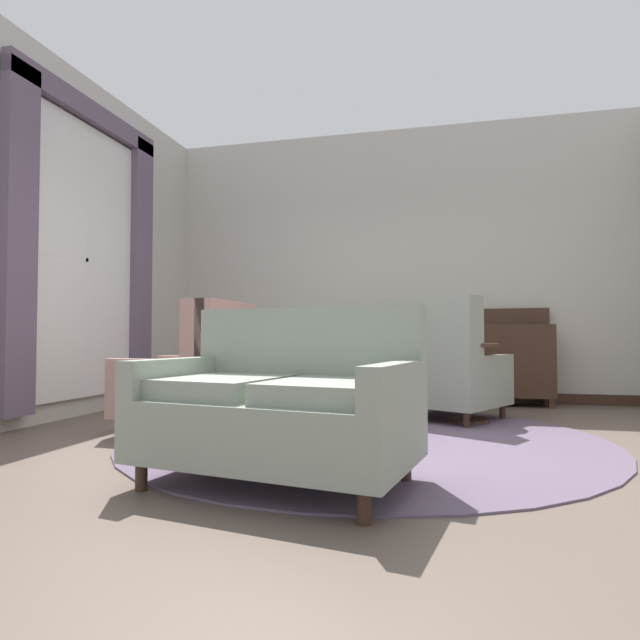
{
  "coord_description": "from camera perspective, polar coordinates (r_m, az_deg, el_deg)",
  "views": [
    {
      "loc": [
        0.62,
        -3.66,
        0.76
      ],
      "look_at": [
        -0.38,
        0.46,
        0.9
      ],
      "focal_mm": 29.5,
      "sensor_mm": 36.0,
      "label": 1
    }
  ],
  "objects": [
    {
      "name": "wall_back",
      "position": [
        6.65,
        8.16,
        6.05
      ],
      "size": [
        5.94,
        0.08,
        3.36
      ],
      "primitive_type": "cube",
      "color": "#BCB7AD",
      "rests_on": "ground"
    },
    {
      "name": "side_table",
      "position": [
        4.89,
        15.73,
        -5.72
      ],
      "size": [
        0.55,
        0.55,
        0.71
      ],
      "color": "#382319",
      "rests_on": "ground"
    },
    {
      "name": "settee",
      "position": [
        2.78,
        -4.16,
        -9.31
      ],
      "size": [
        1.49,
        1.06,
        0.93
      ],
      "rotation": [
        0.0,
        0.0,
        -0.18
      ],
      "color": "gray",
      "rests_on": "ground"
    },
    {
      "name": "coffee_table",
      "position": [
        3.97,
        2.56,
        -7.66
      ],
      "size": [
        0.85,
        0.85,
        0.45
      ],
      "color": "#382319",
      "rests_on": "ground"
    },
    {
      "name": "armchair_beside_settee",
      "position": [
        4.37,
        -13.39,
        -6.19
      ],
      "size": [
        0.92,
        0.83,
        1.05
      ],
      "rotation": [
        0.0,
        0.0,
        4.68
      ],
      "color": "tan",
      "rests_on": "ground"
    },
    {
      "name": "ground",
      "position": [
        3.79,
        4.0,
        -13.47
      ],
      "size": [
        8.1,
        8.1,
        0.0
      ],
      "primitive_type": "plane",
      "color": "brown"
    },
    {
      "name": "window_with_curtains",
      "position": [
        5.68,
        -23.89,
        7.59
      ],
      "size": [
        0.12,
        2.08,
        2.96
      ],
      "color": "silver"
    },
    {
      "name": "sideboard",
      "position": [
        6.31,
        20.11,
        -4.07
      ],
      "size": [
        0.86,
        0.42,
        1.1
      ],
      "color": "#382319",
      "rests_on": "ground"
    },
    {
      "name": "porcelain_vase",
      "position": [
        3.92,
        2.71,
        -4.39
      ],
      "size": [
        0.16,
        0.16,
        0.32
      ],
      "color": "#384C93",
      "rests_on": "coffee_table"
    },
    {
      "name": "baseboard_back",
      "position": [
        6.57,
        8.18,
        -8.03
      ],
      "size": [
        5.78,
        0.03,
        0.12
      ],
      "primitive_type": "cube",
      "color": "#382319",
      "rests_on": "ground"
    },
    {
      "name": "armchair_near_sideboard",
      "position": [
        4.96,
        13.29,
        -5.41
      ],
      "size": [
        1.17,
        1.17,
        1.12
      ],
      "rotation": [
        0.0,
        0.0,
        2.63
      ],
      "color": "gray",
      "rests_on": "ground"
    },
    {
      "name": "area_rug",
      "position": [
        4.08,
        4.72,
        -12.56
      ],
      "size": [
        3.56,
        3.56,
        0.01
      ],
      "primitive_type": "cylinder",
      "color": "#5B4C60",
      "rests_on": "ground"
    },
    {
      "name": "armchair_near_window",
      "position": [
        5.29,
        0.66,
        -5.38
      ],
      "size": [
        0.95,
        1.02,
        1.05
      ],
      "rotation": [
        0.0,
        0.0,
        3.42
      ],
      "color": "gray",
      "rests_on": "ground"
    },
    {
      "name": "wall_left",
      "position": [
        5.81,
        -24.07,
        7.37
      ],
      "size": [
        0.08,
        4.05,
        3.36
      ],
      "primitive_type": "cube",
      "color": "#BCB7AD",
      "rests_on": "ground"
    }
  ]
}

